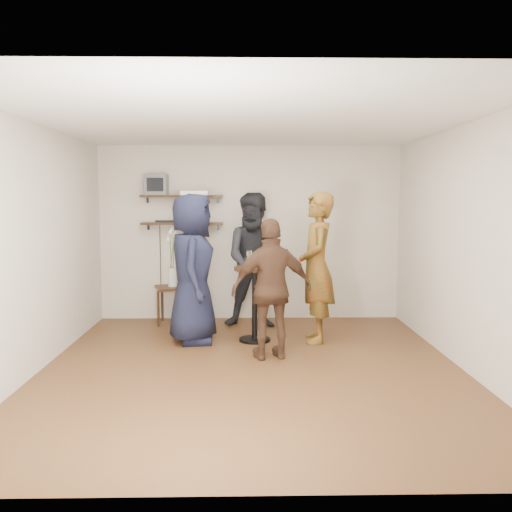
{
  "coord_description": "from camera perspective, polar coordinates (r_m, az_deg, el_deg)",
  "views": [
    {
      "loc": [
        -0.07,
        -5.64,
        1.81
      ],
      "look_at": [
        0.05,
        0.4,
        1.17
      ],
      "focal_mm": 38.0,
      "sensor_mm": 36.0,
      "label": 1
    }
  ],
  "objects": [
    {
      "name": "person_plaid",
      "position": [
        6.89,
        6.4,
        -1.2
      ],
      "size": [
        0.47,
        0.7,
        1.9
      ],
      "primitive_type": "imported",
      "rotation": [
        0.0,
        0.0,
        4.69
      ],
      "color": "#B62C14",
      "rests_on": "room"
    },
    {
      "name": "side_table",
      "position": [
        7.97,
        -8.75,
        -3.82
      ],
      "size": [
        0.58,
        0.58,
        0.55
      ],
      "rotation": [
        0.0,
        0.0,
        0.31
      ],
      "color": "black",
      "rests_on": "room"
    },
    {
      "name": "wine_glass_fr",
      "position": [
        6.8,
        0.48,
        -0.08
      ],
      "size": [
        0.07,
        0.07,
        0.2
      ],
      "color": "silver",
      "rests_on": "drinks_table"
    },
    {
      "name": "dvd_deck",
      "position": [
        8.05,
        -6.5,
        6.6
      ],
      "size": [
        0.4,
        0.24,
        0.06
      ],
      "primitive_type": "cube",
      "color": "silver",
      "rests_on": "shelf_upper"
    },
    {
      "name": "drinks_table",
      "position": [
        6.9,
        -0.14,
        -3.97
      ],
      "size": [
        0.52,
        0.52,
        0.96
      ],
      "color": "black",
      "rests_on": "room"
    },
    {
      "name": "person_navy",
      "position": [
        6.85,
        -6.71,
        -1.32
      ],
      "size": [
        0.64,
        0.94,
        1.88
      ],
      "primitive_type": "imported",
      "rotation": [
        0.0,
        0.0,
        1.62
      ],
      "color": "black",
      "rests_on": "room"
    },
    {
      "name": "vase_lilies",
      "position": [
        7.91,
        -8.8,
        -1.18
      ],
      "size": [
        0.19,
        0.19,
        0.88
      ],
      "rotation": [
        0.0,
        0.0,
        0.31
      ],
      "color": "silver",
      "rests_on": "side_table"
    },
    {
      "name": "person_brown",
      "position": [
        6.12,
        1.7,
        -3.5
      ],
      "size": [
        1.0,
        0.6,
        1.6
      ],
      "primitive_type": "imported",
      "rotation": [
        0.0,
        0.0,
        3.38
      ],
      "color": "#452B1D",
      "rests_on": "room"
    },
    {
      "name": "person_dark",
      "position": [
        7.63,
        0.04,
        -0.46
      ],
      "size": [
        0.96,
        0.76,
        1.9
      ],
      "primitive_type": "imported",
      "rotation": [
        0.0,
        0.0,
        -0.05
      ],
      "color": "black",
      "rests_on": "room"
    },
    {
      "name": "wine_glass_fl",
      "position": [
        6.8,
        -0.7,
        0.01
      ],
      "size": [
        0.07,
        0.07,
        0.21
      ],
      "color": "silver",
      "rests_on": "drinks_table"
    },
    {
      "name": "crt_monitor",
      "position": [
        8.12,
        -10.41,
        7.38
      ],
      "size": [
        0.32,
        0.3,
        0.3
      ],
      "primitive_type": "cube",
      "color": "#59595B",
      "rests_on": "shelf_upper"
    },
    {
      "name": "shelf_upper",
      "position": [
        8.07,
        -7.8,
        6.24
      ],
      "size": [
        1.2,
        0.25,
        0.04
      ],
      "primitive_type": "cube",
      "color": "black",
      "rests_on": "room"
    },
    {
      "name": "radio",
      "position": [
        8.07,
        -7.56,
        3.88
      ],
      "size": [
        0.22,
        0.1,
        0.1
      ],
      "primitive_type": "cube",
      "color": "black",
      "rests_on": "shelf_lower"
    },
    {
      "name": "wine_glass_br",
      "position": [
        6.86,
        0.08,
        0.01
      ],
      "size": [
        0.07,
        0.07,
        0.2
      ],
      "color": "silver",
      "rests_on": "drinks_table"
    },
    {
      "name": "power_strip",
      "position": [
        8.16,
        -9.51,
        3.63
      ],
      "size": [
        0.3,
        0.05,
        0.03
      ],
      "primitive_type": "cube",
      "color": "black",
      "rests_on": "shelf_lower"
    },
    {
      "name": "shelf_lower",
      "position": [
        8.07,
        -7.76,
        3.4
      ],
      "size": [
        1.2,
        0.25,
        0.04
      ],
      "primitive_type": "cube",
      "color": "black",
      "rests_on": "room"
    },
    {
      "name": "wine_glass_bl",
      "position": [
        6.89,
        -0.37,
        -0.04
      ],
      "size": [
        0.06,
        0.06,
        0.19
      ],
      "color": "silver",
      "rests_on": "drinks_table"
    },
    {
      "name": "room",
      "position": [
        5.66,
        -0.43,
        0.85
      ],
      "size": [
        4.58,
        5.08,
        2.68
      ],
      "color": "#4E2B19",
      "rests_on": "ground"
    }
  ]
}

